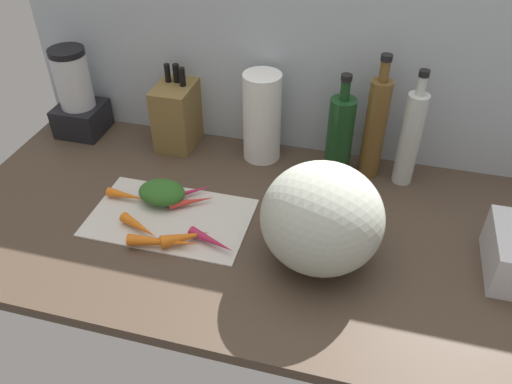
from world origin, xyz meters
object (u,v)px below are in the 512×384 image
(carrot_1, at_px, (189,192))
(winter_squash, at_px, (322,218))
(carrot_6, at_px, (126,195))
(bottle_0, at_px, (340,135))
(carrot_3, at_px, (139,227))
(knife_block, at_px, (178,114))
(paper_towel_roll, at_px, (262,117))
(carrot_0, at_px, (212,241))
(cutting_board, at_px, (170,217))
(bottle_1, at_px, (375,127))
(blender_appliance, at_px, (77,98))
(carrot_2, at_px, (164,242))
(bottle_2, at_px, (410,138))
(carrot_5, at_px, (185,237))
(carrot_4, at_px, (192,201))

(carrot_1, relative_size, winter_squash, 0.50)
(carrot_6, bearing_deg, bottle_0, 28.87)
(carrot_3, height_order, knife_block, knife_block)
(winter_squash, height_order, knife_block, same)
(paper_towel_roll, bearing_deg, carrot_6, -134.15)
(carrot_0, xyz_separation_m, carrot_3, (-0.19, 0.00, 0.00))
(cutting_board, relative_size, winter_squash, 1.49)
(carrot_6, xyz_separation_m, bottle_1, (0.62, 0.30, 0.13))
(bottle_1, bearing_deg, carrot_6, -154.01)
(knife_block, bearing_deg, cutting_board, -72.93)
(winter_squash, bearing_deg, cutting_board, 173.46)
(blender_appliance, bearing_deg, cutting_board, -37.37)
(carrot_2, distance_m, knife_block, 0.49)
(carrot_3, height_order, paper_towel_roll, paper_towel_roll)
(carrot_3, distance_m, bottle_2, 0.75)
(carrot_5, xyz_separation_m, blender_appliance, (-0.51, 0.41, 0.10))
(carrot_4, height_order, winter_squash, winter_squash)
(carrot_0, bearing_deg, bottle_1, 50.47)
(carrot_5, xyz_separation_m, paper_towel_roll, (0.08, 0.42, 0.11))
(carrot_0, distance_m, knife_block, 0.50)
(carrot_5, bearing_deg, bottle_1, 45.98)
(cutting_board, height_order, carrot_0, carrot_0)
(winter_squash, distance_m, bottle_1, 0.39)
(bottle_0, bearing_deg, winter_squash, -88.85)
(bottle_1, height_order, bottle_2, bottle_1)
(paper_towel_roll, relative_size, bottle_2, 0.79)
(carrot_1, xyz_separation_m, carrot_4, (0.02, -0.04, 0.00))
(cutting_board, distance_m, carrot_3, 0.09)
(blender_appliance, height_order, bottle_2, bottle_2)
(carrot_5, relative_size, winter_squash, 0.43)
(carrot_4, height_order, bottle_1, bottle_1)
(cutting_board, bearing_deg, carrot_6, 166.01)
(carrot_0, relative_size, knife_block, 0.51)
(carrot_6, bearing_deg, carrot_4, 7.17)
(paper_towel_roll, height_order, bottle_1, bottle_1)
(carrot_4, height_order, carrot_6, carrot_6)
(bottle_1, relative_size, bottle_2, 1.07)
(carrot_0, distance_m, bottle_2, 0.60)
(carrot_5, relative_size, carrot_6, 1.07)
(carrot_2, bearing_deg, bottle_0, 50.51)
(carrot_1, bearing_deg, winter_squash, -20.09)
(carrot_2, distance_m, bottle_0, 0.57)
(carrot_6, relative_size, bottle_1, 0.31)
(knife_block, xyz_separation_m, blender_appliance, (-0.33, -0.02, 0.02))
(winter_squash, relative_size, knife_block, 1.10)
(carrot_1, bearing_deg, bottle_0, 32.06)
(bottle_2, bearing_deg, blender_appliance, 179.45)
(carrot_3, bearing_deg, carrot_4, 55.09)
(cutting_board, distance_m, carrot_0, 0.16)
(carrot_0, xyz_separation_m, carrot_6, (-0.28, 0.11, -0.00))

